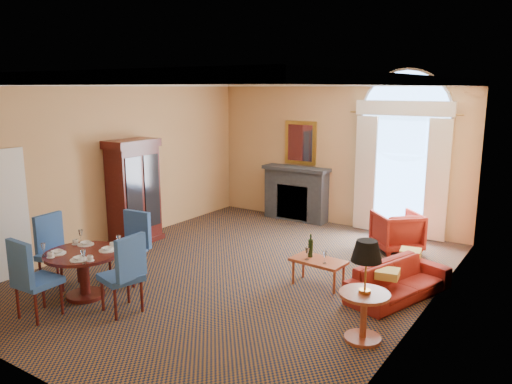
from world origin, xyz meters
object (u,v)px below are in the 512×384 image
Objects in this scene: armchair at (397,231)px; side_table at (365,279)px; coffee_table at (318,261)px; armoire at (134,194)px; dining_table at (83,263)px; sofa at (399,280)px.

side_table is at bearing 58.39° from armchair.
coffee_table is at bearing 135.22° from side_table.
coffee_table is at bearing 0.13° from armoire.
armoire is at bearing 166.85° from side_table.
armoire is at bearing 121.13° from dining_table.
armoire is at bearing 111.42° from sofa.
sofa is at bearing 91.87° from side_table.
dining_table is at bearing -164.86° from side_table.
dining_table reaches higher than armchair.
coffee_table is (-0.47, -2.41, 0.03)m from armchair.
coffee_table is 1.82m from side_table.
side_table reaches higher than dining_table.
side_table reaches higher than coffee_table.
dining_table reaches higher than coffee_table.
armoire reaches higher than coffee_table.
sofa is 1.63m from side_table.
armchair is (4.53, 2.42, -0.62)m from armoire.
side_table is at bearing -13.15° from armoire.
coffee_table is 0.70× the size of side_table.
armoire reaches higher than side_table.
armchair is 0.94× the size of coffee_table.
dining_table reaches higher than sofa.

